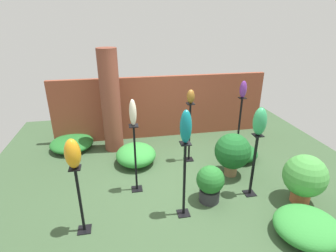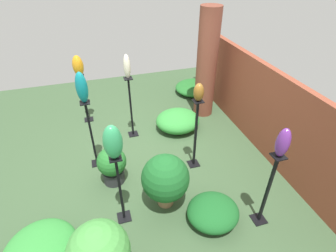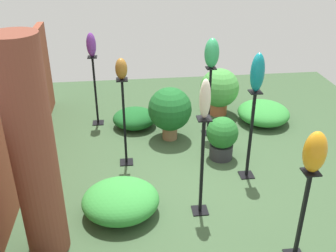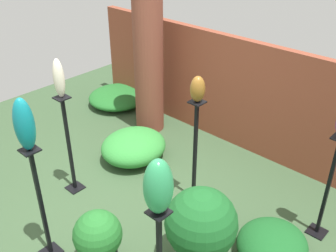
{
  "view_description": "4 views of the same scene",
  "coord_description": "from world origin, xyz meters",
  "px_view_note": "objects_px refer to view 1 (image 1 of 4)",
  "views": [
    {
      "loc": [
        -1.09,
        -4.29,
        3.02
      ],
      "look_at": [
        -0.22,
        0.23,
        1.11
      ],
      "focal_mm": 28.0,
      "sensor_mm": 36.0,
      "label": 1
    },
    {
      "loc": [
        3.68,
        -0.74,
        3.37
      ],
      "look_at": [
        0.22,
        0.33,
        0.86
      ],
      "focal_mm": 28.0,
      "sensor_mm": 36.0,
      "label": 2
    },
    {
      "loc": [
        -4.76,
        0.74,
        3.24
      ],
      "look_at": [
        0.14,
        0.17,
        0.71
      ],
      "focal_mm": 42.0,
      "sensor_mm": 36.0,
      "label": 3
    },
    {
      "loc": [
        2.73,
        -2.27,
        3.26
      ],
      "look_at": [
        0.29,
        0.38,
        1.18
      ],
      "focal_mm": 42.0,
      "sensor_mm": 36.0,
      "label": 4
    }
  ],
  "objects_px": {
    "pedestal_ivory": "(136,161)",
    "art_vase_amber": "(73,154)",
    "pedestal_bronze": "(189,135)",
    "potted_plant_mid_right": "(305,177)",
    "art_vase_ivory": "(133,113)",
    "art_vase_violet": "(243,89)",
    "pedestal_violet": "(239,124)",
    "brick_pillar": "(111,102)",
    "pedestal_jade": "(253,168)",
    "pedestal_teal": "(184,183)",
    "art_vase_bronze": "(191,96)",
    "pedestal_amber": "(80,203)",
    "art_vase_teal": "(186,127)",
    "art_vase_jade": "(260,121)",
    "potted_plant_mid_left": "(233,152)",
    "potted_plant_front_right": "(210,183)"
  },
  "relations": [
    {
      "from": "pedestal_ivory",
      "to": "art_vase_amber",
      "type": "distance_m",
      "value": 1.44
    },
    {
      "from": "pedestal_bronze",
      "to": "potted_plant_mid_right",
      "type": "relative_size",
      "value": 1.51
    },
    {
      "from": "art_vase_ivory",
      "to": "art_vase_violet",
      "type": "relative_size",
      "value": 1.14
    },
    {
      "from": "pedestal_violet",
      "to": "brick_pillar",
      "type": "bearing_deg",
      "value": 172.29
    },
    {
      "from": "pedestal_jade",
      "to": "art_vase_violet",
      "type": "bearing_deg",
      "value": 71.85
    },
    {
      "from": "pedestal_jade",
      "to": "potted_plant_mid_right",
      "type": "height_order",
      "value": "pedestal_jade"
    },
    {
      "from": "pedestal_jade",
      "to": "potted_plant_mid_right",
      "type": "distance_m",
      "value": 0.85
    },
    {
      "from": "pedestal_jade",
      "to": "art_vase_amber",
      "type": "bearing_deg",
      "value": -173.02
    },
    {
      "from": "pedestal_teal",
      "to": "art_vase_amber",
      "type": "distance_m",
      "value": 1.74
    },
    {
      "from": "pedestal_jade",
      "to": "art_vase_bronze",
      "type": "distance_m",
      "value": 1.88
    },
    {
      "from": "pedestal_amber",
      "to": "potted_plant_mid_right",
      "type": "distance_m",
      "value": 3.68
    },
    {
      "from": "pedestal_ivory",
      "to": "pedestal_bronze",
      "type": "relative_size",
      "value": 0.97
    },
    {
      "from": "pedestal_teal",
      "to": "pedestal_amber",
      "type": "height_order",
      "value": "pedestal_teal"
    },
    {
      "from": "pedestal_amber",
      "to": "art_vase_bronze",
      "type": "relative_size",
      "value": 3.74
    },
    {
      "from": "pedestal_amber",
      "to": "art_vase_bronze",
      "type": "xyz_separation_m",
      "value": [
        2.13,
        1.78,
        0.99
      ]
    },
    {
      "from": "art_vase_ivory",
      "to": "art_vase_teal",
      "type": "distance_m",
      "value": 1.08
    },
    {
      "from": "art_vase_jade",
      "to": "potted_plant_mid_right",
      "type": "height_order",
      "value": "art_vase_jade"
    },
    {
      "from": "pedestal_jade",
      "to": "art_vase_amber",
      "type": "xyz_separation_m",
      "value": [
        -2.91,
        -0.36,
        0.78
      ]
    },
    {
      "from": "art_vase_teal",
      "to": "art_vase_bronze",
      "type": "height_order",
      "value": "art_vase_teal"
    },
    {
      "from": "pedestal_ivory",
      "to": "pedestal_amber",
      "type": "height_order",
      "value": "pedestal_ivory"
    },
    {
      "from": "pedestal_bronze",
      "to": "art_vase_ivory",
      "type": "bearing_deg",
      "value": -144.39
    },
    {
      "from": "art_vase_amber",
      "to": "art_vase_violet",
      "type": "distance_m",
      "value": 4.2
    },
    {
      "from": "pedestal_ivory",
      "to": "pedestal_jade",
      "type": "xyz_separation_m",
      "value": [
        2.04,
        -0.53,
        -0.06
      ]
    },
    {
      "from": "art_vase_violet",
      "to": "potted_plant_mid_right",
      "type": "height_order",
      "value": "art_vase_violet"
    },
    {
      "from": "pedestal_amber",
      "to": "potted_plant_mid_right",
      "type": "relative_size",
      "value": 1.24
    },
    {
      "from": "pedestal_ivory",
      "to": "art_vase_amber",
      "type": "bearing_deg",
      "value": -134.66
    },
    {
      "from": "pedestal_amber",
      "to": "art_vase_amber",
      "type": "relative_size",
      "value": 2.55
    },
    {
      "from": "pedestal_teal",
      "to": "art_vase_teal",
      "type": "bearing_deg",
      "value": 0.0
    },
    {
      "from": "pedestal_jade",
      "to": "potted_plant_mid_left",
      "type": "distance_m",
      "value": 0.68
    },
    {
      "from": "art_vase_ivory",
      "to": "potted_plant_mid_left",
      "type": "relative_size",
      "value": 0.51
    },
    {
      "from": "pedestal_bronze",
      "to": "art_vase_bronze",
      "type": "height_order",
      "value": "art_vase_bronze"
    },
    {
      "from": "pedestal_amber",
      "to": "art_vase_violet",
      "type": "height_order",
      "value": "art_vase_violet"
    },
    {
      "from": "art_vase_bronze",
      "to": "potted_plant_front_right",
      "type": "xyz_separation_m",
      "value": [
        -0.02,
        -1.46,
        -1.13
      ]
    },
    {
      "from": "brick_pillar",
      "to": "art_vase_teal",
      "type": "relative_size",
      "value": 4.69
    },
    {
      "from": "brick_pillar",
      "to": "art_vase_teal",
      "type": "bearing_deg",
      "value": -66.99
    },
    {
      "from": "pedestal_violet",
      "to": "potted_plant_front_right",
      "type": "xyz_separation_m",
      "value": [
        -1.43,
        -1.95,
        -0.21
      ]
    },
    {
      "from": "pedestal_violet",
      "to": "potted_plant_mid_left",
      "type": "height_order",
      "value": "pedestal_violet"
    },
    {
      "from": "art_vase_amber",
      "to": "art_vase_violet",
      "type": "height_order",
      "value": "art_vase_violet"
    },
    {
      "from": "potted_plant_front_right",
      "to": "potted_plant_mid_right",
      "type": "height_order",
      "value": "potted_plant_mid_right"
    },
    {
      "from": "pedestal_jade",
      "to": "pedestal_bronze",
      "type": "distance_m",
      "value": 1.63
    },
    {
      "from": "pedestal_teal",
      "to": "pedestal_jade",
      "type": "height_order",
      "value": "pedestal_teal"
    },
    {
      "from": "pedestal_jade",
      "to": "potted_plant_mid_left",
      "type": "height_order",
      "value": "pedestal_jade"
    },
    {
      "from": "pedestal_violet",
      "to": "art_vase_ivory",
      "type": "bearing_deg",
      "value": -152.58
    },
    {
      "from": "pedestal_bronze",
      "to": "potted_plant_front_right",
      "type": "height_order",
      "value": "pedestal_bronze"
    },
    {
      "from": "art_vase_teal",
      "to": "potted_plant_mid_left",
      "type": "xyz_separation_m",
      "value": [
        1.24,
        0.97,
        -1.04
      ]
    },
    {
      "from": "pedestal_amber",
      "to": "pedestal_bronze",
      "type": "bearing_deg",
      "value": 39.95
    },
    {
      "from": "art_vase_ivory",
      "to": "potted_plant_mid_left",
      "type": "xyz_separation_m",
      "value": [
        1.95,
        0.15,
        -1.02
      ]
    },
    {
      "from": "art_vase_jade",
      "to": "art_vase_teal",
      "type": "bearing_deg",
      "value": -167.71
    },
    {
      "from": "art_vase_bronze",
      "to": "art_vase_amber",
      "type": "bearing_deg",
      "value": -140.05
    },
    {
      "from": "pedestal_amber",
      "to": "art_vase_ivory",
      "type": "height_order",
      "value": "art_vase_ivory"
    }
  ]
}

